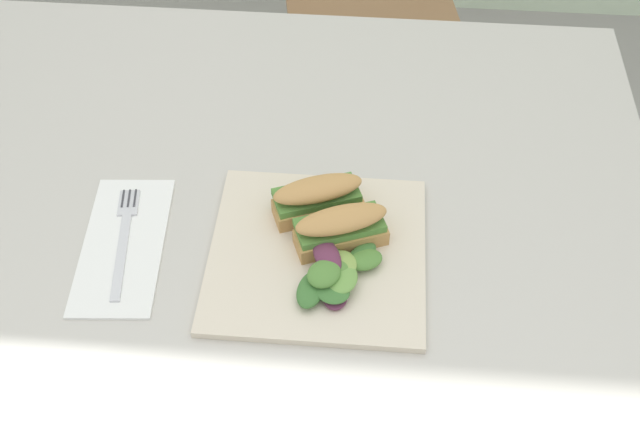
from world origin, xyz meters
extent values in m
cube|color=#BCB7AD|center=(-0.08, 0.12, 0.72)|extent=(1.13, 0.95, 0.03)
cube|color=#2D2D33|center=(-0.58, 0.53, 0.35)|extent=(0.07, 0.07, 0.71)
cube|color=#2D2D33|center=(0.42, 0.53, 0.35)|extent=(0.07, 0.07, 0.71)
cylinder|color=#8E6642|center=(-0.07, 0.92, 0.21)|extent=(0.03, 0.03, 0.43)
cylinder|color=#8E6642|center=(0.27, 0.98, 0.21)|extent=(0.03, 0.03, 0.43)
cylinder|color=#8E6642|center=(-0.13, 1.25, 0.21)|extent=(0.03, 0.03, 0.43)
cylinder|color=#8E6642|center=(0.21, 1.31, 0.21)|extent=(0.03, 0.03, 0.43)
cube|color=#8E6642|center=(0.07, 1.11, 0.44)|extent=(0.46, 0.46, 0.02)
cube|color=beige|center=(0.03, 0.06, 0.74)|extent=(0.27, 0.27, 0.01)
cube|color=tan|center=(0.06, 0.08, 0.76)|extent=(0.12, 0.08, 0.02)
cube|color=#518438|center=(0.06, 0.08, 0.78)|extent=(0.12, 0.08, 0.01)
ellipsoid|color=tan|center=(0.06, 0.08, 0.79)|extent=(0.12, 0.08, 0.02)
cube|color=tan|center=(0.03, 0.13, 0.76)|extent=(0.12, 0.08, 0.02)
cube|color=#518438|center=(0.03, 0.13, 0.78)|extent=(0.12, 0.08, 0.01)
ellipsoid|color=tan|center=(0.03, 0.13, 0.79)|extent=(0.12, 0.08, 0.02)
ellipsoid|color=#602D47|center=(0.06, -0.01, 0.75)|extent=(0.03, 0.04, 0.01)
ellipsoid|color=#518438|center=(0.09, 0.04, 0.76)|extent=(0.05, 0.05, 0.01)
ellipsoid|color=#602D47|center=(0.05, 0.04, 0.77)|extent=(0.05, 0.07, 0.02)
ellipsoid|color=#84A84C|center=(0.07, 0.03, 0.77)|extent=(0.04, 0.05, 0.01)
ellipsoid|color=#3D7033|center=(0.06, -0.01, 0.76)|extent=(0.05, 0.05, 0.01)
ellipsoid|color=#6B9E47|center=(0.07, 0.01, 0.77)|extent=(0.05, 0.06, 0.01)
ellipsoid|color=#3D7033|center=(0.09, 0.05, 0.76)|extent=(0.05, 0.05, 0.01)
ellipsoid|color=#518438|center=(0.06, 0.02, 0.76)|extent=(0.04, 0.03, 0.01)
ellipsoid|color=#84A84C|center=(0.06, 0.03, 0.76)|extent=(0.06, 0.07, 0.01)
ellipsoid|color=#3D7033|center=(0.05, 0.00, 0.76)|extent=(0.05, 0.06, 0.01)
ellipsoid|color=#3D7033|center=(0.03, -0.01, 0.76)|extent=(0.04, 0.06, 0.01)
ellipsoid|color=#6B9E47|center=(0.06, 0.02, 0.76)|extent=(0.05, 0.06, 0.01)
ellipsoid|color=#518438|center=(0.05, 0.01, 0.77)|extent=(0.06, 0.06, 0.02)
ellipsoid|color=#3D7033|center=(0.04, 0.06, 0.76)|extent=(0.05, 0.04, 0.02)
cube|color=white|center=(-0.21, 0.06, 0.74)|extent=(0.12, 0.24, 0.00)
cube|color=silver|center=(-0.21, 0.04, 0.75)|extent=(0.03, 0.14, 0.00)
cube|color=silver|center=(-0.22, 0.13, 0.75)|extent=(0.03, 0.05, 0.00)
cube|color=#38383D|center=(-0.22, 0.14, 0.75)|extent=(0.01, 0.03, 0.00)
cube|color=#38383D|center=(-0.22, 0.14, 0.75)|extent=(0.01, 0.03, 0.00)
cube|color=#38383D|center=(-0.23, 0.13, 0.75)|extent=(0.01, 0.03, 0.00)
camera|label=1|loc=(0.09, -0.57, 1.51)|focal=44.67mm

